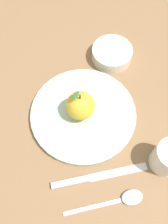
% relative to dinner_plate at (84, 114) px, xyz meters
% --- Properties ---
extents(ground_plane, '(2.40, 2.40, 0.00)m').
position_rel_dinner_plate_xyz_m(ground_plane, '(0.00, 0.01, -0.01)').
color(ground_plane, olive).
extents(dinner_plate, '(0.27, 0.27, 0.02)m').
position_rel_dinner_plate_xyz_m(dinner_plate, '(0.00, 0.00, 0.00)').
color(dinner_plate, '#B2C6B2').
rests_on(dinner_plate, ground_plane).
extents(apple, '(0.07, 0.07, 0.09)m').
position_rel_dinner_plate_xyz_m(apple, '(0.01, -0.00, 0.04)').
color(apple, gold).
rests_on(apple, dinner_plate).
extents(side_bowl, '(0.11, 0.11, 0.04)m').
position_rel_dinner_plate_xyz_m(side_bowl, '(-0.06, -0.19, 0.01)').
color(side_bowl, silver).
rests_on(side_bowl, ground_plane).
extents(knife, '(0.22, 0.08, 0.01)m').
position_rel_dinner_plate_xyz_m(knife, '(-0.03, 0.16, -0.01)').
color(knife, silver).
rests_on(knife, ground_plane).
extents(spoon, '(0.18, 0.07, 0.01)m').
position_rel_dinner_plate_xyz_m(spoon, '(-0.10, 0.20, -0.00)').
color(spoon, silver).
rests_on(spoon, ground_plane).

